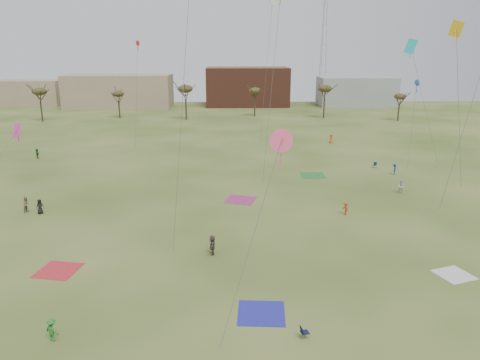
{
  "coord_description": "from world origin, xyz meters",
  "views": [
    {
      "loc": [
        -1.04,
        -30.38,
        17.64
      ],
      "look_at": [
        0.0,
        12.0,
        5.5
      ],
      "focal_mm": 34.33,
      "sensor_mm": 36.0,
      "label": 1
    }
  ],
  "objects_px": {
    "camp_chair_right": "(374,166)",
    "radio_tower": "(323,44)",
    "flyer_near_center": "(52,330)",
    "camp_chair_center": "(304,334)"
  },
  "relations": [
    {
      "from": "camp_chair_center",
      "to": "camp_chair_right",
      "type": "relative_size",
      "value": 1.0
    },
    {
      "from": "radio_tower",
      "to": "camp_chair_center",
      "type": "bearing_deg",
      "value": -101.43
    },
    {
      "from": "camp_chair_right",
      "to": "flyer_near_center",
      "type": "bearing_deg",
      "value": -82.64
    },
    {
      "from": "flyer_near_center",
      "to": "radio_tower",
      "type": "xyz_separation_m",
      "value": [
        42.17,
        130.19,
        18.45
      ]
    },
    {
      "from": "flyer_near_center",
      "to": "camp_chair_center",
      "type": "bearing_deg",
      "value": -152.2
    },
    {
      "from": "camp_chair_right",
      "to": "radio_tower",
      "type": "height_order",
      "value": "radio_tower"
    },
    {
      "from": "flyer_near_center",
      "to": "camp_chair_center",
      "type": "relative_size",
      "value": 1.74
    },
    {
      "from": "flyer_near_center",
      "to": "camp_chair_right",
      "type": "bearing_deg",
      "value": -99.85
    },
    {
      "from": "camp_chair_center",
      "to": "camp_chair_right",
      "type": "xyz_separation_m",
      "value": [
        17.7,
        42.87,
        0.0
      ]
    },
    {
      "from": "flyer_near_center",
      "to": "camp_chair_right",
      "type": "relative_size",
      "value": 1.74
    }
  ]
}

